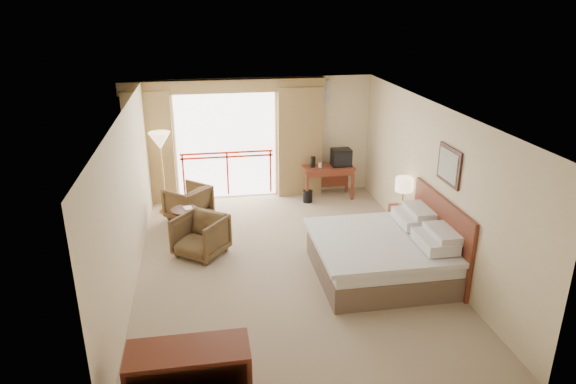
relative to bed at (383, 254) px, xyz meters
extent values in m
plane|color=gray|center=(-1.50, 0.60, -0.38)|extent=(7.00, 7.00, 0.00)
plane|color=white|center=(-1.50, 0.60, 2.32)|extent=(7.00, 7.00, 0.00)
plane|color=beige|center=(-1.50, 4.10, 0.97)|extent=(5.00, 0.00, 5.00)
plane|color=beige|center=(-1.50, -2.90, 0.97)|extent=(5.00, 0.00, 5.00)
plane|color=beige|center=(-4.00, 0.60, 0.97)|extent=(0.00, 7.00, 7.00)
plane|color=beige|center=(1.00, 0.60, 0.97)|extent=(0.00, 7.00, 7.00)
plane|color=white|center=(-2.30, 4.08, 0.82)|extent=(2.40, 0.00, 2.40)
cube|color=red|center=(-2.30, 4.06, 0.57)|extent=(2.09, 0.03, 0.04)
cube|color=red|center=(-2.30, 4.06, 0.67)|extent=(2.09, 0.03, 0.04)
cube|color=red|center=(-3.29, 4.06, 0.17)|extent=(0.04, 0.03, 1.00)
cube|color=red|center=(-2.30, 4.06, 0.17)|extent=(0.04, 0.03, 1.00)
cube|color=red|center=(-1.31, 4.06, 0.17)|extent=(0.04, 0.03, 1.00)
cube|color=olive|center=(-3.95, 3.95, 0.87)|extent=(1.00, 0.26, 2.50)
cube|color=olive|center=(-0.65, 3.95, 0.87)|extent=(1.00, 0.26, 2.50)
cube|color=olive|center=(-2.30, 3.98, 2.17)|extent=(4.40, 0.22, 0.28)
cube|color=silver|center=(-0.20, 4.07, 1.97)|extent=(0.50, 0.04, 0.50)
cube|color=brown|center=(-0.05, 0.00, -0.18)|extent=(2.05, 2.00, 0.40)
cube|color=silver|center=(-0.05, 0.00, 0.12)|extent=(2.01, 1.96, 0.22)
cube|color=silver|center=(-0.10, 0.00, 0.25)|extent=(2.09, 2.06, 0.08)
cube|color=silver|center=(0.65, -0.45, 0.40)|extent=(0.50, 0.75, 0.18)
cube|color=silver|center=(0.65, 0.45, 0.40)|extent=(0.50, 0.75, 0.18)
cube|color=silver|center=(0.78, -0.45, 0.52)|extent=(0.40, 0.70, 0.14)
cube|color=silver|center=(0.78, 0.45, 0.52)|extent=(0.40, 0.70, 0.14)
cube|color=#5B2318|center=(0.96, 0.00, 0.27)|extent=(0.06, 2.10, 1.30)
cube|color=black|center=(0.98, 0.00, 1.47)|extent=(0.03, 0.72, 0.60)
cube|color=silver|center=(0.96, 0.00, 1.47)|extent=(0.01, 0.60, 0.48)
cube|color=#5B2318|center=(0.85, 1.34, -0.08)|extent=(0.43, 0.51, 0.60)
cylinder|color=tan|center=(0.85, 1.39, 0.26)|extent=(0.13, 0.13, 0.04)
cylinder|color=tan|center=(0.85, 1.39, 0.43)|extent=(0.03, 0.03, 0.34)
cylinder|color=#FFE5B2|center=(0.85, 1.39, 0.67)|extent=(0.32, 0.32, 0.26)
cube|color=black|center=(0.80, 1.19, 0.26)|extent=(0.20, 0.16, 0.08)
cube|color=#5B2318|center=(-0.05, 3.62, 0.35)|extent=(1.15, 0.55, 0.05)
cube|color=#5B2318|center=(-0.58, 3.38, -0.02)|extent=(0.06, 0.06, 0.71)
cube|color=#5B2318|center=(0.47, 3.38, -0.02)|extent=(0.06, 0.06, 0.71)
cube|color=#5B2318|center=(-0.58, 3.86, -0.02)|extent=(0.06, 0.06, 0.71)
cube|color=#5B2318|center=(0.47, 3.86, -0.02)|extent=(0.06, 0.06, 0.71)
cube|color=#5B2318|center=(-0.05, 3.86, 0.05)|extent=(1.05, 0.03, 0.53)
cube|color=#5B2318|center=(-0.05, 3.37, 0.27)|extent=(1.05, 0.03, 0.11)
cube|color=black|center=(0.25, 3.62, 0.56)|extent=(0.43, 0.33, 0.39)
cube|color=black|center=(0.25, 3.45, 0.56)|extent=(0.39, 0.02, 0.32)
cylinder|color=black|center=(-0.40, 3.62, 0.49)|extent=(0.15, 0.15, 0.25)
cylinder|color=white|center=(-0.25, 3.57, 0.42)|extent=(0.08, 0.08, 0.11)
cylinder|color=black|center=(-0.56, 3.39, -0.24)|extent=(0.24, 0.24, 0.27)
imported|color=#48341D|center=(-3.19, 2.91, -0.38)|extent=(1.09, 1.09, 0.71)
imported|color=#48341D|center=(-2.95, 1.23, -0.38)|extent=(1.12, 1.12, 0.74)
cylinder|color=black|center=(-3.23, 2.06, 0.16)|extent=(0.51, 0.51, 0.04)
cylinder|color=black|center=(-3.23, 2.06, -0.10)|extent=(0.06, 0.06, 0.51)
cylinder|color=black|center=(-3.23, 2.06, -0.36)|extent=(0.37, 0.37, 0.03)
imported|color=white|center=(-3.23, 2.06, 0.18)|extent=(0.20, 0.23, 0.02)
cylinder|color=tan|center=(-3.68, 3.34, -0.36)|extent=(0.28, 0.28, 0.03)
cylinder|color=tan|center=(-3.68, 3.34, 0.39)|extent=(0.03, 0.03, 1.52)
cone|color=#FFE5B2|center=(-3.68, 3.34, 1.20)|extent=(0.45, 0.45, 0.36)
cube|color=#5B2318|center=(-3.09, -2.58, 0.06)|extent=(1.30, 0.54, 0.87)
camera|label=1|loc=(-2.79, -7.13, 3.92)|focal=32.00mm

